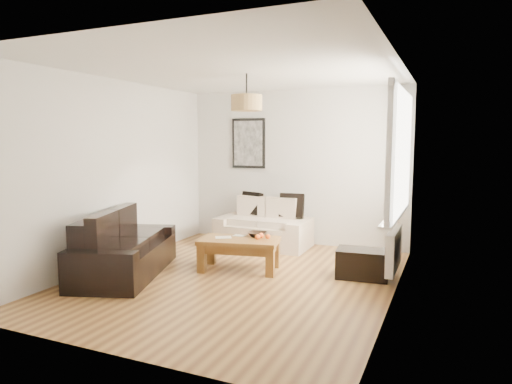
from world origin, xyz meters
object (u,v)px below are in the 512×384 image
at_px(loveseat_cream, 264,224).
at_px(coffee_table, 239,254).
at_px(sofa_leather, 125,245).
at_px(ottoman, 362,264).

xyz_separation_m(loveseat_cream, coffee_table, (0.23, -1.41, -0.16)).
bearing_deg(loveseat_cream, sofa_leather, -115.41).
distance_m(sofa_leather, coffee_table, 1.51).
height_order(sofa_leather, ottoman, sofa_leather).
relative_size(loveseat_cream, sofa_leather, 0.84).
height_order(coffee_table, ottoman, coffee_table).
relative_size(coffee_table, ottoman, 1.64).
distance_m(loveseat_cream, ottoman, 2.14).
bearing_deg(coffee_table, sofa_leather, -148.74).
relative_size(loveseat_cream, ottoman, 2.34).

